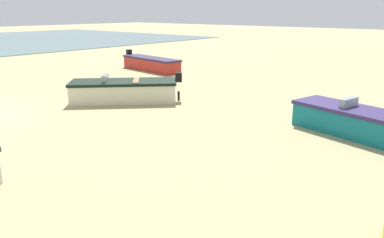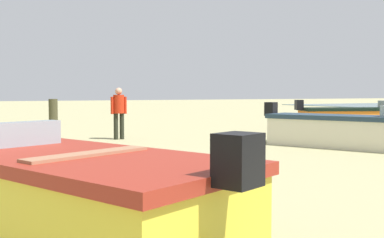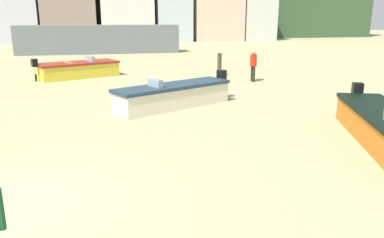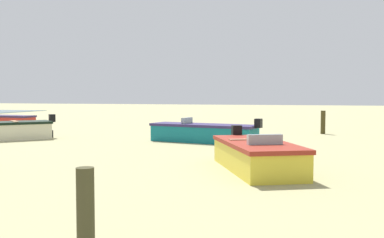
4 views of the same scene
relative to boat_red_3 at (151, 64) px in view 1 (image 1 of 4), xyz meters
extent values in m
cube|color=red|center=(0.00, 0.02, -0.07)|extent=(1.71, 4.84, 0.73)
cube|color=#2E2345|center=(0.00, 0.02, 0.36)|extent=(1.81, 4.94, 0.12)
cube|color=black|center=(-0.31, -2.50, 0.54)|extent=(0.35, 0.32, 0.40)
cylinder|color=black|center=(-0.31, -2.50, -0.25)|extent=(0.11, 0.11, 0.36)
cube|color=beige|center=(6.84, 5.45, -0.05)|extent=(4.20, 4.17, 0.77)
cube|color=black|center=(6.84, 5.45, 0.40)|extent=(4.32, 4.29, 0.12)
cube|color=black|center=(5.15, 7.12, 0.58)|extent=(0.42, 0.42, 0.40)
cylinder|color=black|center=(5.15, 7.12, -0.24)|extent=(0.14, 0.14, 0.39)
cube|color=#8C9EA8|center=(7.39, 4.91, 0.60)|extent=(0.78, 0.79, 0.28)
cube|color=olive|center=(6.45, 5.84, 0.45)|extent=(1.08, 1.09, 0.08)
cube|color=#12707C|center=(5.26, 15.18, -0.07)|extent=(2.41, 5.18, 0.74)
cube|color=#2F2556|center=(5.26, 15.18, 0.36)|extent=(2.51, 5.30, 0.12)
cube|color=#8C9EA8|center=(5.06, 14.32, 0.56)|extent=(0.82, 0.37, 0.28)
camera|label=1|loc=(17.15, 18.03, 3.38)|focal=35.28mm
camera|label=2|loc=(7.24, 19.35, 1.04)|focal=43.44mm
camera|label=3|loc=(13.86, -3.52, 2.85)|focal=35.30mm
camera|label=4|loc=(25.19, 19.96, 1.81)|focal=41.23mm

